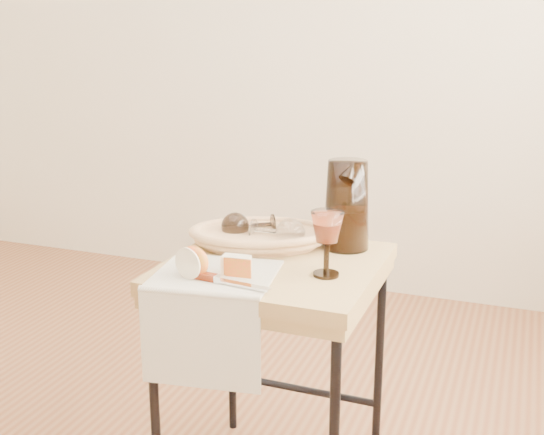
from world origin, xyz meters
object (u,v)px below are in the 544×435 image
at_px(bread_basket, 260,237).
at_px(wine_goblet, 327,244).
at_px(goblet_lying_a, 251,225).
at_px(table_knife, 222,279).
at_px(apple_half, 194,261).
at_px(side_table, 275,379).
at_px(goblet_lying_b, 274,232).
at_px(pitcher, 347,205).
at_px(tea_towel, 215,274).

relative_size(bread_basket, wine_goblet, 2.09).
relative_size(goblet_lying_a, table_knife, 0.56).
distance_m(goblet_lying_a, apple_half, 0.31).
distance_m(side_table, goblet_lying_b, 0.39).
bearing_deg(pitcher, apple_half, -105.97).
height_order(side_table, table_knife, table_knife).
height_order(goblet_lying_b, table_knife, goblet_lying_b).
relative_size(tea_towel, table_knife, 1.27).
relative_size(tea_towel, apple_half, 3.44).
relative_size(tea_towel, bread_basket, 0.84).
bearing_deg(goblet_lying_a, table_knife, 67.08).
height_order(tea_towel, goblet_lying_b, goblet_lying_b).
height_order(wine_goblet, apple_half, wine_goblet).
relative_size(side_table, bread_basket, 1.97).
bearing_deg(goblet_lying_b, pitcher, 26.51).
relative_size(tea_towel, pitcher, 1.02).
distance_m(bread_basket, pitcher, 0.25).
bearing_deg(table_knife, tea_towel, 136.44).
distance_m(side_table, tea_towel, 0.38).
distance_m(bread_basket, wine_goblet, 0.29).
bearing_deg(table_knife, pitcher, 70.28).
xyz_separation_m(tea_towel, pitcher, (0.23, 0.32, 0.12)).
relative_size(side_table, tea_towel, 2.35).
height_order(goblet_lying_a, goblet_lying_b, goblet_lying_b).
distance_m(goblet_lying_a, wine_goblet, 0.32).
bearing_deg(apple_half, side_table, 69.43).
bearing_deg(bread_basket, goblet_lying_a, 133.45).
bearing_deg(goblet_lying_a, side_table, 99.77).
xyz_separation_m(bread_basket, goblet_lying_b, (0.05, -0.02, 0.03)).
height_order(pitcher, wine_goblet, pitcher).
bearing_deg(goblet_lying_a, tea_towel, 60.23).
xyz_separation_m(side_table, wine_goblet, (0.15, -0.06, 0.41)).
relative_size(goblet_lying_b, wine_goblet, 0.79).
distance_m(tea_towel, pitcher, 0.41).
bearing_deg(table_knife, goblet_lying_a, 107.98).
xyz_separation_m(goblet_lying_b, table_knife, (-0.02, -0.29, -0.04)).
bearing_deg(tea_towel, side_table, 49.07).
distance_m(side_table, wine_goblet, 0.44).
bearing_deg(wine_goblet, goblet_lying_a, 146.27).
bearing_deg(goblet_lying_a, bread_basket, 119.97).
xyz_separation_m(bread_basket, table_knife, (0.03, -0.31, -0.01)).
bearing_deg(pitcher, tea_towel, -104.82).
bearing_deg(bread_basket, goblet_lying_b, -41.78).
xyz_separation_m(goblet_lying_b, wine_goblet, (0.18, -0.14, 0.03)).
height_order(side_table, tea_towel, tea_towel).
distance_m(side_table, goblet_lying_a, 0.42).
bearing_deg(wine_goblet, goblet_lying_b, 142.50).
bearing_deg(wine_goblet, bread_basket, 145.43).
bearing_deg(pitcher, goblet_lying_a, -147.13).
bearing_deg(pitcher, bread_basket, -142.01).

